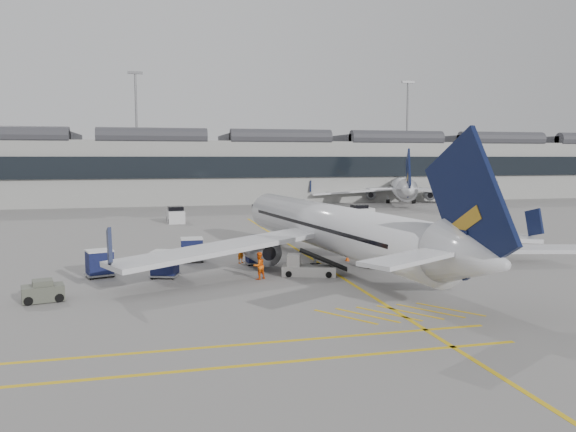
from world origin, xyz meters
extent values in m
plane|color=gray|center=(0.00, 0.00, 0.00)|extent=(220.00, 220.00, 0.00)
cube|color=#9E9E99|center=(0.00, 72.00, 5.50)|extent=(200.00, 20.00, 11.00)
cube|color=black|center=(0.00, 61.80, 6.50)|extent=(200.00, 0.50, 3.60)
cube|color=#38383D|center=(0.00, 72.00, 11.70)|extent=(200.00, 18.00, 1.40)
cylinder|color=slate|center=(-5.00, 86.00, 12.50)|extent=(0.44, 0.44, 25.00)
cube|color=slate|center=(-5.00, 86.00, 25.20)|extent=(3.00, 0.60, 0.50)
cylinder|color=slate|center=(55.00, 86.00, 12.50)|extent=(0.44, 0.44, 25.00)
cube|color=slate|center=(55.00, 86.00, 25.20)|extent=(3.00, 0.60, 0.50)
cube|color=gold|center=(10.00, 10.00, 0.01)|extent=(0.25, 60.00, 0.01)
cylinder|color=silver|center=(10.59, 6.47, 2.91)|extent=(7.27, 27.97, 3.48)
cone|color=silver|center=(8.42, 22.05, 2.91)|extent=(3.96, 4.15, 3.48)
cone|color=silver|center=(12.81, -9.48, 3.28)|extent=(4.06, 4.88, 3.48)
cube|color=silver|center=(2.08, 3.88, 2.08)|extent=(15.60, 9.87, 0.32)
cube|color=silver|center=(19.49, 6.31, 2.08)|extent=(16.07, 6.03, 0.32)
cylinder|color=slate|center=(5.21, 6.19, 1.43)|extent=(2.38, 3.57, 1.94)
cylinder|color=slate|center=(15.84, 7.67, 1.43)|extent=(2.38, 3.57, 1.94)
cube|color=#0B1333|center=(12.74, -8.93, 5.88)|extent=(1.25, 7.01, 7.75)
cylinder|color=black|center=(9.12, 17.01, 0.30)|extent=(0.34, 0.62, 0.59)
cylinder|color=black|center=(8.62, 3.86, 0.37)|extent=(0.74, 0.82, 0.74)
cylinder|color=black|center=(13.20, 4.50, 0.37)|extent=(0.74, 0.82, 0.74)
cylinder|color=silver|center=(41.43, 60.14, 2.85)|extent=(12.71, 26.62, 3.40)
cone|color=silver|center=(46.83, 74.55, 2.85)|extent=(4.46, 4.58, 3.40)
cone|color=silver|center=(35.90, 45.40, 3.21)|extent=(4.71, 5.26, 3.40)
cube|color=silver|center=(32.90, 61.89, 2.04)|extent=(15.51, 3.94, 0.32)
cube|color=silver|center=(49.00, 55.86, 2.04)|extent=(14.06, 12.13, 0.32)
cylinder|color=slate|center=(36.67, 62.41, 1.40)|extent=(2.92, 3.72, 1.90)
cylinder|color=slate|center=(46.50, 58.73, 1.40)|extent=(2.92, 3.72, 1.90)
cube|color=#0B1333|center=(36.09, 45.91, 5.75)|extent=(2.67, 6.54, 7.58)
cylinder|color=black|center=(45.08, 69.89, 0.29)|extent=(0.44, 0.63, 0.58)
cylinder|color=black|center=(38.52, 58.82, 0.36)|extent=(0.85, 0.90, 0.72)
cylinder|color=black|center=(42.75, 57.23, 0.36)|extent=(0.85, 0.90, 0.72)
cube|color=beige|center=(8.03, 3.27, 0.34)|extent=(4.00, 2.59, 0.69)
cube|color=black|center=(8.95, 2.96, 1.13)|extent=(3.49, 2.09, 1.45)
cube|color=beige|center=(7.00, 3.62, 1.03)|extent=(1.24, 1.49, 0.88)
cylinder|color=black|center=(6.51, 3.06, 0.22)|extent=(0.46, 0.31, 0.43)
cylinder|color=black|center=(6.95, 4.36, 0.22)|extent=(0.46, 0.31, 0.43)
cylinder|color=black|center=(9.10, 2.18, 0.22)|extent=(0.46, 0.31, 0.43)
cylinder|color=black|center=(9.54, 3.48, 0.22)|extent=(0.46, 0.31, 0.43)
cube|color=gray|center=(5.16, 8.12, 0.17)|extent=(1.61, 1.35, 0.11)
cube|color=#121948|center=(5.16, 8.12, 0.90)|extent=(1.47, 1.30, 1.33)
cube|color=silver|center=(5.16, 8.12, 1.60)|extent=(1.52, 1.35, 0.09)
cylinder|color=black|center=(4.54, 7.59, 0.10)|extent=(0.21, 0.10, 0.20)
cylinder|color=black|center=(4.50, 8.60, 0.10)|extent=(0.21, 0.10, 0.20)
cylinder|color=black|center=(5.82, 7.64, 0.10)|extent=(0.21, 0.10, 0.20)
cylinder|color=black|center=(5.78, 8.65, 0.10)|extent=(0.21, 0.10, 0.20)
cube|color=gray|center=(-1.76, 4.92, 0.19)|extent=(2.15, 1.96, 0.12)
cube|color=#121948|center=(-1.76, 4.92, 1.02)|extent=(1.99, 1.86, 1.51)
cube|color=silver|center=(-1.76, 4.92, 1.81)|extent=(2.05, 1.93, 0.10)
cylinder|color=black|center=(-2.63, 4.63, 0.11)|extent=(0.25, 0.17, 0.23)
cylinder|color=black|center=(-2.25, 5.70, 0.11)|extent=(0.25, 0.17, 0.23)
cylinder|color=black|center=(-1.26, 4.14, 0.11)|extent=(0.25, 0.17, 0.23)
cylinder|color=black|center=(-0.88, 5.22, 0.11)|extent=(0.25, 0.17, 0.23)
cube|color=gray|center=(0.47, 10.44, 0.19)|extent=(1.83, 1.52, 0.13)
cube|color=#121948|center=(0.47, 10.44, 1.04)|extent=(1.67, 1.46, 1.54)
cube|color=silver|center=(0.47, 10.44, 1.85)|extent=(1.73, 1.52, 0.11)
cylinder|color=black|center=(-0.29, 9.87, 0.12)|extent=(0.24, 0.11, 0.23)
cylinder|color=black|center=(-0.26, 11.04, 0.12)|extent=(0.24, 0.11, 0.23)
cylinder|color=black|center=(1.20, 9.84, 0.12)|extent=(0.24, 0.11, 0.23)
cylinder|color=black|center=(1.22, 11.01, 0.12)|extent=(0.24, 0.11, 0.23)
cube|color=gray|center=(-6.10, 6.22, 0.19)|extent=(2.15, 1.94, 0.13)
cube|color=#121948|center=(-6.10, 6.22, 1.03)|extent=(1.98, 1.84, 1.53)
cube|color=silver|center=(-6.10, 6.22, 1.83)|extent=(2.05, 1.91, 0.11)
cylinder|color=black|center=(-6.63, 5.45, 0.12)|extent=(0.25, 0.17, 0.23)
cylinder|color=black|center=(-6.98, 6.55, 0.12)|extent=(0.25, 0.17, 0.23)
cylinder|color=black|center=(-5.23, 5.89, 0.12)|extent=(0.25, 0.17, 0.23)
cylinder|color=black|center=(-5.57, 6.99, 0.12)|extent=(0.25, 0.17, 0.23)
imported|color=orange|center=(4.12, 8.89, 0.92)|extent=(0.79, 0.78, 1.84)
imported|color=#FF610D|center=(4.39, 2.89, 0.93)|extent=(1.13, 1.04, 1.86)
cube|color=#525548|center=(-8.69, 0.09, 0.49)|extent=(2.48, 1.82, 0.89)
cube|color=#525548|center=(-8.69, 0.09, 1.03)|extent=(1.29, 1.29, 0.45)
cylinder|color=black|center=(-9.34, -0.66, 0.25)|extent=(0.54, 0.33, 0.50)
cylinder|color=black|center=(-9.61, 0.47, 0.25)|extent=(0.54, 0.33, 0.50)
cylinder|color=black|center=(-7.77, -0.29, 0.25)|extent=(0.54, 0.33, 0.50)
cylinder|color=black|center=(-8.04, 0.84, 0.25)|extent=(0.54, 0.33, 0.50)
cone|color=#F24C0A|center=(12.81, 23.71, 0.28)|extent=(0.40, 0.40, 0.56)
cone|color=#F24C0A|center=(12.48, 7.81, 0.24)|extent=(0.35, 0.35, 0.48)
cube|color=silver|center=(0.42, 37.77, 0.77)|extent=(2.17, 4.06, 1.55)
cube|color=black|center=(0.42, 37.77, 1.71)|extent=(1.97, 2.07, 0.66)
cylinder|color=black|center=(1.36, 36.48, 0.33)|extent=(0.27, 0.67, 0.66)
cylinder|color=black|center=(-0.40, 36.40, 0.33)|extent=(0.27, 0.67, 0.66)
cylinder|color=black|center=(1.24, 39.13, 0.33)|extent=(0.27, 0.67, 0.66)
cylinder|color=black|center=(-0.53, 39.05, 0.33)|extent=(0.27, 0.67, 0.66)
cube|color=silver|center=(24.32, 36.01, 0.73)|extent=(3.84, 2.07, 1.46)
cube|color=black|center=(24.32, 36.01, 1.61)|extent=(1.97, 1.87, 0.62)
cylinder|color=black|center=(23.12, 35.11, 0.31)|extent=(0.64, 0.26, 0.62)
cylinder|color=black|center=(23.03, 36.77, 0.31)|extent=(0.64, 0.26, 0.62)
cylinder|color=black|center=(25.61, 35.25, 0.31)|extent=(0.64, 0.26, 0.62)
cylinder|color=black|center=(25.52, 36.91, 0.31)|extent=(0.64, 0.26, 0.62)
camera|label=1|loc=(-2.59, -33.70, 8.20)|focal=35.00mm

